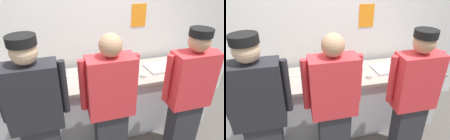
{
  "view_description": "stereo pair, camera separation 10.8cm",
  "coord_description": "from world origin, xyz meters",
  "views": [
    {
      "loc": [
        -0.51,
        -1.93,
        2.23
      ],
      "look_at": [
        0.14,
        0.39,
        0.95
      ],
      "focal_mm": 32.33,
      "sensor_mm": 36.0,
      "label": 1
    },
    {
      "loc": [
        -0.4,
        -1.96,
        2.23
      ],
      "look_at": [
        0.14,
        0.39,
        0.95
      ],
      "focal_mm": 32.33,
      "sensor_mm": 36.0,
      "label": 2
    }
  ],
  "objects": [
    {
      "name": "deli_cup",
      "position": [
        1.32,
        0.53,
        0.94
      ],
      "size": [
        0.09,
        0.09,
        0.09
      ],
      "primitive_type": "cylinder",
      "color": "white",
      "rests_on": "prep_counter"
    },
    {
      "name": "wall_back",
      "position": [
        0.0,
        0.84,
        1.44
      ],
      "size": [
        4.98,
        0.11,
        2.89
      ],
      "color": "silver",
      "rests_on": "ground"
    },
    {
      "name": "prep_counter",
      "position": [
        0.0,
        0.37,
        0.45
      ],
      "size": [
        3.17,
        0.69,
        0.89
      ],
      "color": "silver",
      "rests_on": "ground"
    },
    {
      "name": "plate_stack_front",
      "position": [
        0.41,
        0.4,
        0.94
      ],
      "size": [
        0.21,
        0.21,
        0.08
      ],
      "color": "white",
      "rests_on": "prep_counter"
    },
    {
      "name": "chef_near_left",
      "position": [
        -0.79,
        -0.3,
        0.93
      ],
      "size": [
        0.62,
        0.24,
        1.74
      ],
      "color": "#2D2D33",
      "rests_on": "ground"
    },
    {
      "name": "squeeze_bottle_primary",
      "position": [
        0.27,
        0.55,
        1.0
      ],
      "size": [
        0.06,
        0.06,
        0.21
      ],
      "color": "orange",
      "rests_on": "prep_counter"
    },
    {
      "name": "sheet_tray",
      "position": [
        0.92,
        0.37,
        0.91
      ],
      "size": [
        0.56,
        0.36,
        0.02
      ],
      "primitive_type": "cube",
      "rotation": [
        0.0,
        0.0,
        0.09
      ],
      "color": "#B7BABF",
      "rests_on": "prep_counter"
    },
    {
      "name": "ramekin_yellow_sauce",
      "position": [
        -1.18,
        0.38,
        0.92
      ],
      "size": [
        0.08,
        0.08,
        0.04
      ],
      "color": "white",
      "rests_on": "prep_counter"
    },
    {
      "name": "chef_far_right",
      "position": [
        0.82,
        -0.36,
        0.9
      ],
      "size": [
        0.61,
        0.24,
        1.68
      ],
      "color": "#2D2D33",
      "rests_on": "ground"
    },
    {
      "name": "squeeze_bottle_secondary",
      "position": [
        -1.13,
        0.19,
        0.98
      ],
      "size": [
        0.06,
        0.06,
        0.18
      ],
      "color": "orange",
      "rests_on": "prep_counter"
    },
    {
      "name": "plate_stack_rear",
      "position": [
        -0.68,
        0.28,
        0.92
      ],
      "size": [
        0.2,
        0.2,
        0.06
      ],
      "color": "white",
      "rests_on": "prep_counter"
    },
    {
      "name": "mixing_bowl_steel",
      "position": [
        0.04,
        0.4,
        0.96
      ],
      "size": [
        0.39,
        0.39,
        0.13
      ],
      "primitive_type": "cylinder",
      "color": "#B7BABF",
      "rests_on": "prep_counter"
    },
    {
      "name": "ramekin_orange_sauce",
      "position": [
        0.52,
        0.18,
        0.92
      ],
      "size": [
        0.08,
        0.08,
        0.05
      ],
      "color": "white",
      "rests_on": "prep_counter"
    },
    {
      "name": "chefs_knife",
      "position": [
        -0.53,
        0.46,
        0.9
      ],
      "size": [
        0.28,
        0.03,
        0.02
      ],
      "color": "#B7BABF",
      "rests_on": "prep_counter"
    },
    {
      "name": "ramekin_red_sauce",
      "position": [
        -0.84,
        0.37,
        0.92
      ],
      "size": [
        0.09,
        0.09,
        0.04
      ],
      "color": "white",
      "rests_on": "prep_counter"
    },
    {
      "name": "chef_center",
      "position": [
        -0.06,
        -0.29,
        0.89
      ],
      "size": [
        0.62,
        0.24,
        1.69
      ],
      "color": "#2D2D33",
      "rests_on": "ground"
    }
  ]
}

